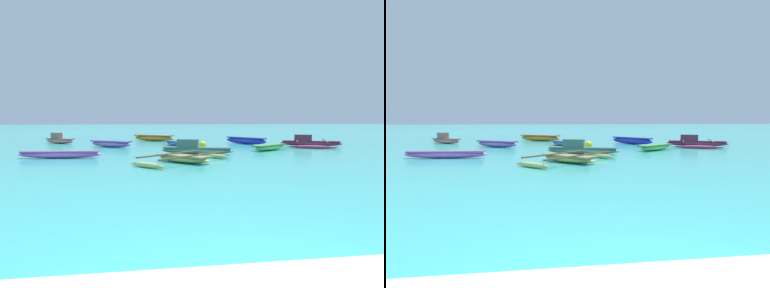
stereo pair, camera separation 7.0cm
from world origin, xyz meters
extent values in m
ellipsoid|color=#8F2B51|center=(10.03, 18.57, 0.18)|extent=(3.81, 2.08, 0.37)
cube|color=#5B2439|center=(10.03, 18.57, 0.33)|extent=(3.52, 1.93, 0.08)
cube|color=#5B2439|center=(9.57, 18.77, 0.57)|extent=(1.18, 0.83, 0.40)
cylinder|color=brown|center=(10.84, 18.20, 0.39)|extent=(1.72, 3.69, 0.07)
cylinder|color=brown|center=(9.21, 18.94, 0.39)|extent=(1.72, 3.69, 0.07)
ellipsoid|color=#8F2B51|center=(10.85, 20.40, 0.10)|extent=(2.64, 1.34, 0.20)
ellipsoid|color=#8F2B51|center=(9.20, 16.74, 0.10)|extent=(2.64, 1.34, 0.20)
ellipsoid|color=#5F9889|center=(1.63, 14.55, 0.18)|extent=(3.76, 1.87, 0.37)
cube|color=#416058|center=(1.63, 14.55, 0.33)|extent=(3.47, 1.74, 0.08)
cube|color=#416058|center=(1.19, 14.71, 0.57)|extent=(1.17, 0.85, 0.40)
ellipsoid|color=#E66DE5|center=(-4.92, 13.74, 0.17)|extent=(3.82, 0.83, 0.33)
cube|color=#8B498B|center=(-4.92, 13.74, 0.29)|extent=(3.52, 0.78, 0.08)
ellipsoid|color=#4076C3|center=(1.20, 20.23, 0.17)|extent=(1.62, 2.69, 0.33)
cube|color=#304E78|center=(1.20, 20.23, 0.29)|extent=(1.51, 2.49, 0.08)
ellipsoid|color=#6ADA6A|center=(6.15, 16.09, 0.17)|extent=(2.72, 2.15, 0.34)
cube|color=#478447|center=(6.15, 16.09, 0.30)|extent=(2.52, 2.00, 0.08)
ellipsoid|color=#A471DB|center=(-3.10, 19.81, 0.21)|extent=(2.96, 2.42, 0.41)
cube|color=#674B85|center=(-3.10, 19.81, 0.37)|extent=(2.74, 2.25, 0.08)
ellipsoid|color=#272FC5|center=(6.32, 21.09, 0.24)|extent=(2.36, 3.37, 0.49)
cube|color=navy|center=(6.32, 21.09, 0.45)|extent=(2.19, 3.11, 0.08)
ellipsoid|color=#DD897D|center=(-7.12, 23.79, 0.19)|extent=(2.48, 1.83, 0.38)
cube|color=#865851|center=(-7.12, 23.79, 0.34)|extent=(2.30, 1.71, 0.08)
cube|color=#865851|center=(-7.40, 23.96, 0.59)|extent=(0.85, 0.76, 0.42)
ellipsoid|color=#C2C368|center=(0.52, 11.33, 0.15)|extent=(2.34, 2.48, 0.31)
cube|color=olive|center=(0.52, 11.33, 0.27)|extent=(2.18, 2.31, 0.08)
cylinder|color=brown|center=(0.92, 10.89, 0.33)|extent=(3.11, 2.81, 0.07)
cylinder|color=brown|center=(0.12, 11.78, 0.33)|extent=(3.11, 2.81, 0.07)
ellipsoid|color=#C2C368|center=(2.05, 12.71, 0.10)|extent=(1.33, 1.44, 0.20)
ellipsoid|color=#C2C368|center=(-1.01, 9.95, 0.10)|extent=(1.33, 1.44, 0.20)
ellipsoid|color=orange|center=(-0.12, 25.61, 0.25)|extent=(3.50, 2.89, 0.50)
cube|color=brown|center=(-0.12, 25.61, 0.46)|extent=(3.23, 2.68, 0.08)
sphere|color=yellow|center=(2.53, 17.72, 0.23)|extent=(0.45, 0.45, 0.45)
camera|label=1|loc=(-1.28, -2.73, 1.80)|focal=32.00mm
camera|label=2|loc=(-1.21, -2.74, 1.80)|focal=32.00mm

